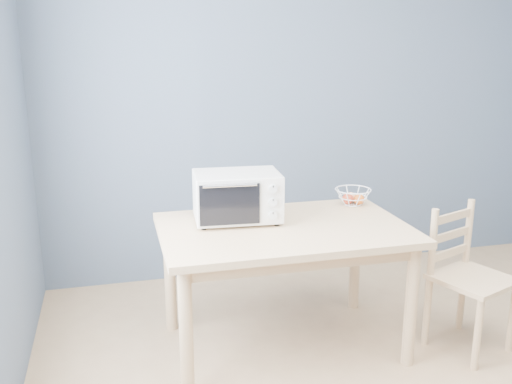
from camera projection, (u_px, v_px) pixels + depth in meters
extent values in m
cube|color=#4F5B6E|center=(308.00, 104.00, 4.31)|extent=(4.00, 0.01, 2.60)
cube|color=#DEB685|center=(284.00, 230.00, 3.23)|extent=(1.40, 0.90, 0.04)
cylinder|color=#DEB685|center=(186.00, 334.00, 2.83)|extent=(0.07, 0.07, 0.71)
cylinder|color=#DEB685|center=(411.00, 306.00, 3.13)|extent=(0.07, 0.07, 0.71)
cylinder|color=#DEB685|center=(170.00, 276.00, 3.52)|extent=(0.07, 0.07, 0.71)
cylinder|color=#DEB685|center=(355.00, 258.00, 3.82)|extent=(0.07, 0.07, 0.71)
cube|color=beige|center=(237.00, 196.00, 3.28)|extent=(0.51, 0.36, 0.27)
cube|color=black|center=(226.00, 197.00, 3.27)|extent=(0.34, 0.31, 0.21)
cube|color=black|center=(230.00, 205.00, 3.11)|extent=(0.33, 0.04, 0.23)
cylinder|color=silver|center=(230.00, 186.00, 3.07)|extent=(0.29, 0.04, 0.02)
cube|color=beige|center=(272.00, 202.00, 3.16)|extent=(0.14, 0.02, 0.25)
cylinder|color=black|center=(204.00, 228.00, 3.17)|extent=(0.03, 0.03, 0.02)
cylinder|color=black|center=(276.00, 224.00, 3.24)|extent=(0.03, 0.03, 0.02)
cylinder|color=black|center=(200.00, 215.00, 3.41)|extent=(0.03, 0.03, 0.02)
cylinder|color=black|center=(268.00, 211.00, 3.48)|extent=(0.03, 0.03, 0.02)
cylinder|color=silver|center=(273.00, 189.00, 3.13)|extent=(0.05, 0.02, 0.05)
cylinder|color=silver|center=(273.00, 202.00, 3.15)|extent=(0.05, 0.02, 0.05)
cylinder|color=silver|center=(273.00, 215.00, 3.17)|extent=(0.05, 0.02, 0.05)
torus|color=white|center=(353.00, 189.00, 3.61)|extent=(0.23, 0.23, 0.01)
torus|color=white|center=(353.00, 197.00, 3.63)|extent=(0.18, 0.18, 0.01)
torus|color=white|center=(352.00, 204.00, 3.64)|extent=(0.11, 0.11, 0.01)
sphere|color=red|center=(348.00, 199.00, 3.63)|extent=(0.07, 0.07, 0.07)
sphere|color=#D45C19|center=(359.00, 200.00, 3.62)|extent=(0.07, 0.07, 0.07)
sphere|color=#E8925A|center=(351.00, 197.00, 3.67)|extent=(0.07, 0.07, 0.07)
cube|color=#DEB685|center=(473.00, 279.00, 3.28)|extent=(0.51, 0.51, 0.03)
cylinder|color=#DEB685|center=(478.00, 335.00, 3.11)|extent=(0.04, 0.04, 0.42)
cylinder|color=#DEB685|center=(512.00, 318.00, 3.30)|extent=(0.04, 0.04, 0.42)
cylinder|color=#DEB685|center=(427.00, 312.00, 3.38)|extent=(0.04, 0.04, 0.42)
cylinder|color=#DEB685|center=(462.00, 297.00, 3.57)|extent=(0.04, 0.04, 0.42)
cylinder|color=#DEB685|center=(433.00, 244.00, 3.27)|extent=(0.04, 0.04, 0.42)
cylinder|color=#DEB685|center=(468.00, 233.00, 3.46)|extent=(0.04, 0.04, 0.42)
cube|color=#DEB685|center=(450.00, 253.00, 3.39)|extent=(0.32, 0.14, 0.05)
cube|color=#DEB685|center=(451.00, 235.00, 3.36)|extent=(0.32, 0.14, 0.05)
cube|color=#DEB685|center=(453.00, 217.00, 3.33)|extent=(0.32, 0.14, 0.05)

